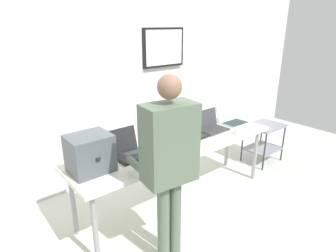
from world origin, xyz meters
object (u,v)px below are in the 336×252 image
at_px(laptop_station_0, 128,150).
at_px(coffee_mug, 238,131).
at_px(laptop_station_2, 189,133).
at_px(laptop_station_1, 162,141).
at_px(storage_cart, 263,137).
at_px(laptop_station_3, 211,126).
at_px(laptop_station_4, 231,119).
at_px(equipment_box, 90,153).
at_px(person, 169,157).
at_px(workbench, 179,148).

distance_m(laptop_station_0, coffee_mug, 1.42).
xyz_separation_m(laptop_station_2, coffee_mug, (0.53, -0.32, -0.02)).
height_order(laptop_station_0, coffee_mug, laptop_station_0).
bearing_deg(laptop_station_1, storage_cart, -2.24).
bearing_deg(laptop_station_1, laptop_station_3, -0.37).
bearing_deg(laptop_station_4, storage_cart, -6.90).
distance_m(laptop_station_2, laptop_station_4, 0.83).
distance_m(laptop_station_0, storage_cart, 2.46).
distance_m(equipment_box, laptop_station_3, 1.70).
bearing_deg(laptop_station_1, laptop_station_2, -1.76).
height_order(laptop_station_2, laptop_station_4, laptop_station_4).
xyz_separation_m(laptop_station_0, person, (-0.04, -0.72, 0.21)).
height_order(laptop_station_3, laptop_station_4, laptop_station_4).
bearing_deg(laptop_station_3, workbench, -172.95).
bearing_deg(laptop_station_0, laptop_station_3, -0.95).
height_order(laptop_station_1, laptop_station_4, laptop_station_4).
bearing_deg(person, laptop_station_3, 28.45).
height_order(equipment_box, storage_cart, equipment_box).
bearing_deg(person, laptop_station_0, 86.63).
relative_size(equipment_box, storage_cart, 0.63).
bearing_deg(equipment_box, laptop_station_3, 1.29).
bearing_deg(laptop_station_2, laptop_station_1, 178.24).
bearing_deg(laptop_station_3, coffee_mug, -68.05).
xyz_separation_m(laptop_station_2, person, (-0.89, -0.69, 0.21)).
bearing_deg(laptop_station_1, laptop_station_4, 0.55).
relative_size(laptop_station_0, laptop_station_3, 0.88).
bearing_deg(laptop_station_4, coffee_mug, -130.98).
bearing_deg(laptop_station_3, laptop_station_0, 179.05).
bearing_deg(coffee_mug, laptop_station_0, 165.85).
bearing_deg(storage_cart, workbench, -179.85).
height_order(workbench, person, person).
distance_m(workbench, person, 0.97).
xyz_separation_m(laptop_station_3, laptop_station_4, (0.43, 0.02, 0.00)).
relative_size(laptop_station_0, person, 0.19).
bearing_deg(storage_cart, laptop_station_4, 173.10).
distance_m(laptop_station_4, coffee_mug, 0.46).
bearing_deg(storage_cart, person, -165.72).
bearing_deg(workbench, laptop_station_3, 7.05).
xyz_separation_m(laptop_station_4, storage_cart, (0.74, -0.09, -0.44)).
xyz_separation_m(workbench, laptop_station_0, (-0.62, 0.10, 0.12)).
height_order(laptop_station_0, laptop_station_3, laptop_station_0).
relative_size(laptop_station_1, laptop_station_4, 1.10).
distance_m(laptop_station_2, person, 1.15).
bearing_deg(workbench, storage_cart, 0.15).
xyz_separation_m(laptop_station_1, storage_cart, (1.99, -0.08, -0.44)).
xyz_separation_m(laptop_station_2, laptop_station_3, (0.40, 0.01, 0.00)).
xyz_separation_m(workbench, laptop_station_4, (1.06, 0.09, 0.12)).
height_order(person, storage_cart, person).
distance_m(coffee_mug, storage_cart, 1.15).
distance_m(workbench, coffee_mug, 0.80).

